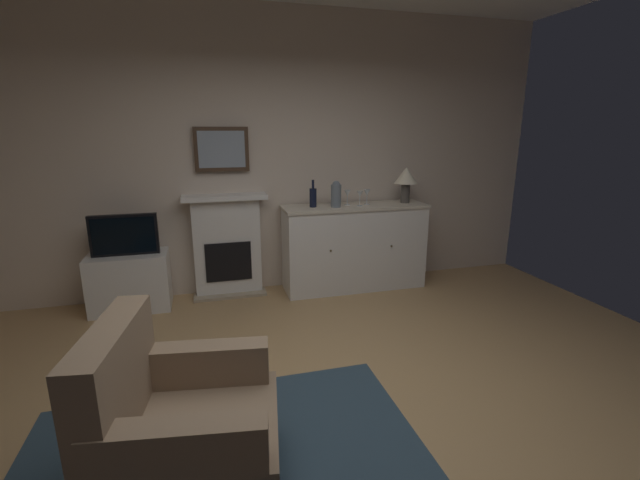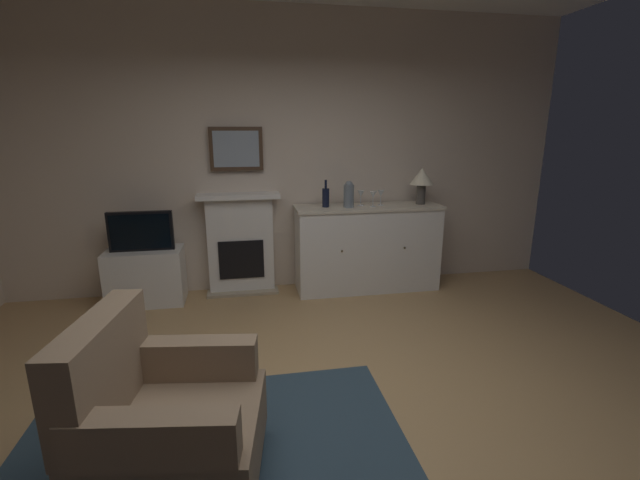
% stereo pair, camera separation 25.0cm
% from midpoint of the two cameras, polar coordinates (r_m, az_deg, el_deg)
% --- Properties ---
extents(ground_plane, '(6.17, 4.99, 0.10)m').
position_cam_midpoint_polar(ground_plane, '(2.97, 1.04, -23.21)').
color(ground_plane, tan).
rests_on(ground_plane, ground).
extents(wall_rear, '(6.17, 0.06, 2.98)m').
position_cam_midpoint_polar(wall_rear, '(4.76, -7.43, 11.17)').
color(wall_rear, beige).
rests_on(wall_rear, ground_plane).
extents(fireplace_unit, '(0.87, 0.30, 1.10)m').
position_cam_midpoint_polar(fireplace_unit, '(4.74, -13.70, -0.72)').
color(fireplace_unit, white).
rests_on(fireplace_unit, ground_plane).
extents(framed_picture, '(0.55, 0.04, 0.45)m').
position_cam_midpoint_polar(framed_picture, '(4.63, -14.49, 11.58)').
color(framed_picture, '#473323').
extents(sideboard_cabinet, '(1.60, 0.49, 0.95)m').
position_cam_midpoint_polar(sideboard_cabinet, '(4.82, 3.09, -0.93)').
color(sideboard_cabinet, white).
rests_on(sideboard_cabinet, ground_plane).
extents(table_lamp, '(0.26, 0.26, 0.40)m').
position_cam_midpoint_polar(table_lamp, '(4.90, 9.93, 8.11)').
color(table_lamp, '#4C4742').
rests_on(table_lamp, sideboard_cabinet).
extents(wine_bottle, '(0.08, 0.08, 0.29)m').
position_cam_midpoint_polar(wine_bottle, '(4.59, -2.50, 5.72)').
color(wine_bottle, black).
rests_on(wine_bottle, sideboard_cabinet).
extents(wine_glass_left, '(0.07, 0.07, 0.16)m').
position_cam_midpoint_polar(wine_glass_left, '(4.71, 2.14, 6.12)').
color(wine_glass_left, silver).
rests_on(wine_glass_left, sideboard_cabinet).
extents(wine_glass_center, '(0.07, 0.07, 0.16)m').
position_cam_midpoint_polar(wine_glass_center, '(4.66, 3.78, 6.00)').
color(wine_glass_center, silver).
rests_on(wine_glass_center, sideboard_cabinet).
extents(wine_glass_right, '(0.07, 0.07, 0.16)m').
position_cam_midpoint_polar(wine_glass_right, '(4.76, 4.76, 6.17)').
color(wine_glass_right, silver).
rests_on(wine_glass_right, sideboard_cabinet).
extents(vase_decorative, '(0.11, 0.11, 0.28)m').
position_cam_midpoint_polar(vase_decorative, '(4.58, 0.58, 6.11)').
color(vase_decorative, slate).
rests_on(vase_decorative, sideboard_cabinet).
extents(tv_cabinet, '(0.75, 0.42, 0.57)m').
position_cam_midpoint_polar(tv_cabinet, '(4.74, -25.32, -5.05)').
color(tv_cabinet, white).
rests_on(tv_cabinet, ground_plane).
extents(tv_set, '(0.62, 0.07, 0.40)m').
position_cam_midpoint_polar(tv_set, '(4.59, -26.02, 0.59)').
color(tv_set, black).
rests_on(tv_set, tv_cabinet).
extents(armchair, '(0.92, 0.88, 0.92)m').
position_cam_midpoint_polar(armchair, '(2.37, -21.28, -22.29)').
color(armchair, '#8C7259').
rests_on(armchair, ground_plane).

